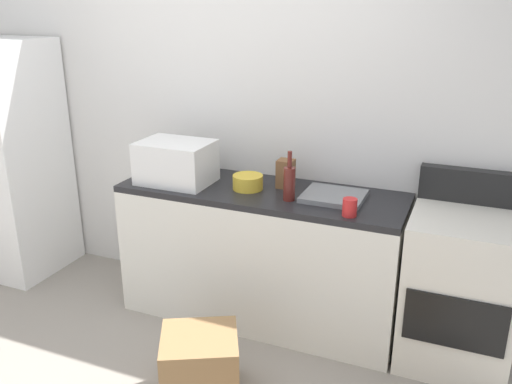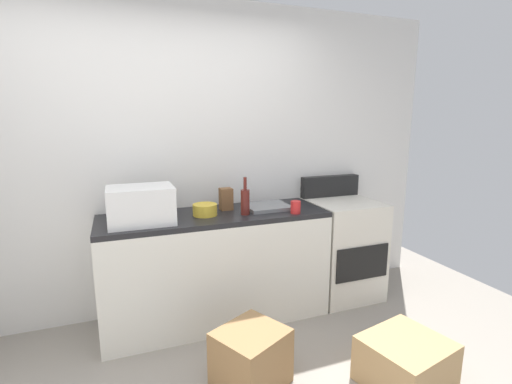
{
  "view_description": "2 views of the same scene",
  "coord_description": "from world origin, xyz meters",
  "views": [
    {
      "loc": [
        1.49,
        -1.77,
        2.03
      ],
      "look_at": [
        0.33,
        1.03,
        0.94
      ],
      "focal_mm": 38.09,
      "sensor_mm": 36.0,
      "label": 1
    },
    {
      "loc": [
        -0.4,
        -1.59,
        1.65
      ],
      "look_at": [
        0.59,
        1.04,
        1.09
      ],
      "focal_mm": 25.92,
      "sensor_mm": 36.0,
      "label": 2
    }
  ],
  "objects": [
    {
      "name": "kitchen_counter",
      "position": [
        0.3,
        1.2,
        0.45
      ],
      "size": [
        1.8,
        0.6,
        0.9
      ],
      "color": "silver",
      "rests_on": "ground_plane"
    },
    {
      "name": "cardboard_box_medium",
      "position": [
        1.2,
        -0.0,
        0.15
      ],
      "size": [
        0.57,
        0.54,
        0.3
      ],
      "primitive_type": "cube",
      "rotation": [
        0.0,
        0.0,
        0.22
      ],
      "color": "tan",
      "rests_on": "ground_plane"
    },
    {
      "name": "sink_basin",
      "position": [
        0.76,
        1.22,
        0.92
      ],
      "size": [
        0.36,
        0.32,
        0.03
      ],
      "primitive_type": "cube",
      "color": "slate",
      "rests_on": "kitchen_counter"
    },
    {
      "name": "stove_oven",
      "position": [
        1.52,
        1.21,
        0.47
      ],
      "size": [
        0.6,
        0.61,
        1.1
      ],
      "color": "silver",
      "rests_on": "ground_plane"
    },
    {
      "name": "wall_back",
      "position": [
        0.0,
        1.55,
        1.3
      ],
      "size": [
        5.0,
        0.1,
        2.6
      ],
      "primitive_type": "cube",
      "color": "silver",
      "rests_on": "ground_plane"
    },
    {
      "name": "wine_bottle",
      "position": [
        0.52,
        1.09,
        1.01
      ],
      "size": [
        0.07,
        0.07,
        0.3
      ],
      "color": "#591E19",
      "rests_on": "kitchen_counter"
    },
    {
      "name": "mixing_bowl",
      "position": [
        0.22,
        1.18,
        0.95
      ],
      "size": [
        0.19,
        0.19,
        0.09
      ],
      "primitive_type": "cylinder",
      "color": "gold",
      "rests_on": "kitchen_counter"
    },
    {
      "name": "microwave",
      "position": [
        -0.26,
        1.13,
        1.04
      ],
      "size": [
        0.46,
        0.34,
        0.27
      ],
      "primitive_type": "cube",
      "color": "white",
      "rests_on": "kitchen_counter"
    },
    {
      "name": "coffee_mug",
      "position": [
        0.91,
        0.98,
        0.95
      ],
      "size": [
        0.08,
        0.08,
        0.1
      ],
      "primitive_type": "cylinder",
      "color": "red",
      "rests_on": "kitchen_counter"
    },
    {
      "name": "knife_block",
      "position": [
        0.42,
        1.3,
        0.99
      ],
      "size": [
        0.1,
        0.1,
        0.18
      ],
      "primitive_type": "cube",
      "color": "brown",
      "rests_on": "kitchen_counter"
    },
    {
      "name": "cardboard_box_small",
      "position": [
        0.29,
        0.34,
        0.18
      ],
      "size": [
        0.53,
        0.51,
        0.36
      ],
      "primitive_type": "cube",
      "rotation": [
        0.0,
        0.0,
        0.47
      ],
      "color": "olive",
      "rests_on": "ground_plane"
    }
  ]
}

